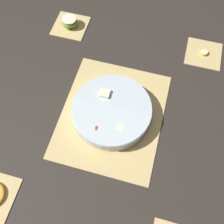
{
  "coord_description": "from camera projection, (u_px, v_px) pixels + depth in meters",
  "views": [
    {
      "loc": [
        -0.38,
        -0.1,
        0.82
      ],
      "look_at": [
        0.0,
        0.0,
        0.03
      ],
      "focal_mm": 42.0,
      "sensor_mm": 36.0,
      "label": 1
    }
  ],
  "objects": [
    {
      "name": "coaster_mat_near_right",
      "position": [
        204.0,
        53.0,
        1.02
      ],
      "size": [
        0.14,
        0.14,
        0.01
      ],
      "color": "#D6B775",
      "rests_on": "ground_plane"
    },
    {
      "name": "banana_coin_single",
      "position": [
        204.0,
        52.0,
        1.01
      ],
      "size": [
        0.03,
        0.03,
        0.01
      ],
      "color": "#F4EABC",
      "rests_on": "coaster_mat_near_right"
    },
    {
      "name": "apple_half",
      "position": [
        70.0,
        22.0,
        1.06
      ],
      "size": [
        0.06,
        0.06,
        0.04
      ],
      "color": "#7FAD38",
      "rests_on": "coaster_mat_far_right"
    },
    {
      "name": "fruit_salad_bowl",
      "position": [
        112.0,
        111.0,
        0.87
      ],
      "size": [
        0.27,
        0.27,
        0.06
      ],
      "color": "silver",
      "rests_on": "bamboo_mat_center"
    },
    {
      "name": "bamboo_mat_center",
      "position": [
        112.0,
        115.0,
        0.9
      ],
      "size": [
        0.41,
        0.34,
        0.01
      ],
      "color": "#D6B775",
      "rests_on": "ground_plane"
    },
    {
      "name": "ground_plane",
      "position": [
        112.0,
        115.0,
        0.9
      ],
      "size": [
        6.0,
        6.0,
        0.0
      ],
      "primitive_type": "plane",
      "color": "#2D2823"
    },
    {
      "name": "coaster_mat_far_right",
      "position": [
        70.0,
        26.0,
        1.08
      ],
      "size": [
        0.14,
        0.14,
        0.01
      ],
      "color": "#D6B775",
      "rests_on": "ground_plane"
    }
  ]
}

